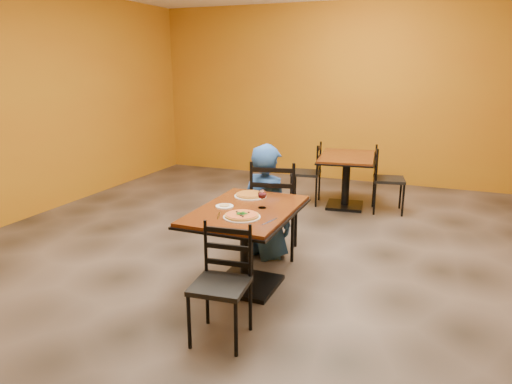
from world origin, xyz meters
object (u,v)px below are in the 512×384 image
at_px(chair_second_right, 389,180).
at_px(chair_second_left, 306,173).
at_px(table_main, 247,229).
at_px(pizza_far, 250,194).
at_px(chair_main_far, 275,207).
at_px(side_plate, 225,206).
at_px(wine_glass, 262,198).
at_px(diner, 267,200).
at_px(table_second, 346,169).
at_px(chair_main_near, 220,286).
at_px(plate_main, 242,217).
at_px(plate_far, 250,196).
at_px(pizza_main, 242,215).

bearing_deg(chair_second_right, chair_second_left, 79.36).
height_order(table_main, pizza_far, pizza_far).
distance_m(chair_main_far, side_plate, 0.93).
relative_size(pizza_far, wine_glass, 1.56).
xyz_separation_m(table_main, chair_second_left, (-0.27, 2.83, -0.11)).
relative_size(chair_second_right, diner, 0.75).
distance_m(table_second, pizza_far, 2.51).
relative_size(chair_main_near, diner, 0.71).
height_order(table_main, diner, diner).
bearing_deg(chair_main_near, table_second, 81.31).
bearing_deg(chair_main_far, chair_second_right, -128.25).
bearing_deg(plate_main, chair_main_near, -81.23).
distance_m(table_second, chair_main_far, 2.01).
relative_size(diner, wine_glass, 6.68).
height_order(plate_main, plate_far, same).
bearing_deg(plate_main, pizza_main, 0.00).
bearing_deg(wine_glass, chair_main_near, -87.63).
bearing_deg(chair_main_near, table_main, 94.33).
bearing_deg(chair_main_near, side_plate, 107.18).
height_order(plate_main, pizza_main, pizza_main).
relative_size(table_main, pizza_main, 4.33).
relative_size(table_main, plate_main, 3.97).
relative_size(table_main, diner, 1.02).
xyz_separation_m(chair_main_near, chair_main_far, (-0.20, 1.71, 0.09)).
distance_m(chair_main_far, pizza_far, 0.55).
bearing_deg(plate_main, side_plate, 140.17).
relative_size(table_main, chair_second_left, 1.38).
bearing_deg(table_main, chair_main_far, 92.84).
height_order(chair_second_left, wine_glass, wine_glass).
xyz_separation_m(diner, wine_glass, (0.23, -0.72, 0.24)).
bearing_deg(table_main, wine_glass, 28.99).
xyz_separation_m(chair_main_far, plate_main, (0.11, -1.10, 0.23)).
bearing_deg(side_plate, chair_second_right, 68.83).
bearing_deg(chair_main_far, diner, 33.16).
bearing_deg(side_plate, pizza_far, 78.30).
bearing_deg(pizza_far, plate_far, 0.00).
height_order(chair_main_far, plate_far, chair_main_far).
xyz_separation_m(chair_second_right, wine_glass, (-0.79, -2.76, 0.39)).
bearing_deg(chair_main_far, side_plate, 67.36).
xyz_separation_m(table_second, pizza_far, (-0.44, -2.46, 0.22)).
relative_size(chair_second_left, diner, 0.74).
bearing_deg(table_main, chair_main_near, -79.45).
bearing_deg(chair_second_right, chair_main_far, 143.68).
relative_size(pizza_main, pizza_far, 1.01).
bearing_deg(diner, table_second, -81.96).
xyz_separation_m(pizza_far, wine_glass, (0.24, -0.30, 0.07)).
height_order(plate_main, pizza_far, pizza_far).
xyz_separation_m(table_second, chair_second_left, (-0.59, 0.00, -0.11)).
height_order(table_second, chair_main_near, chair_main_near).
xyz_separation_m(table_second, chair_main_far, (-0.36, -1.98, -0.03)).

